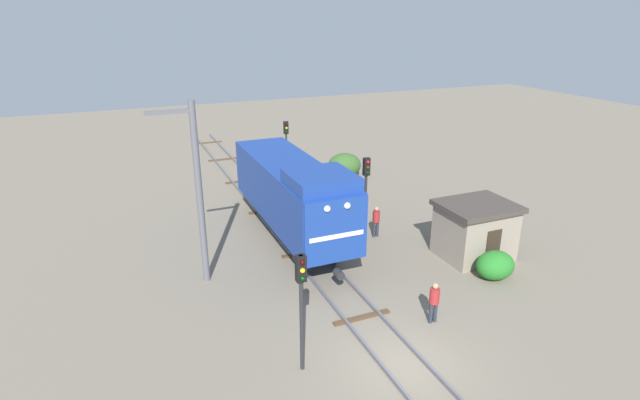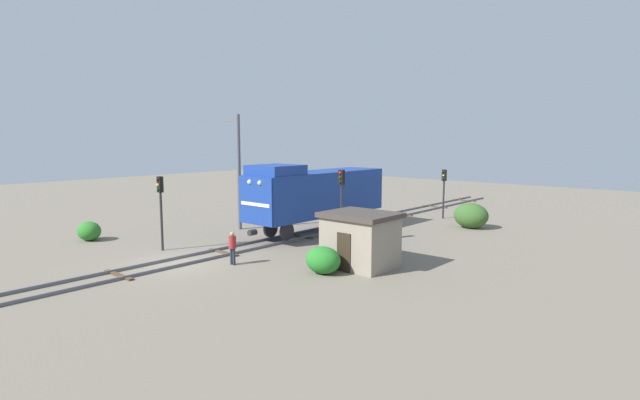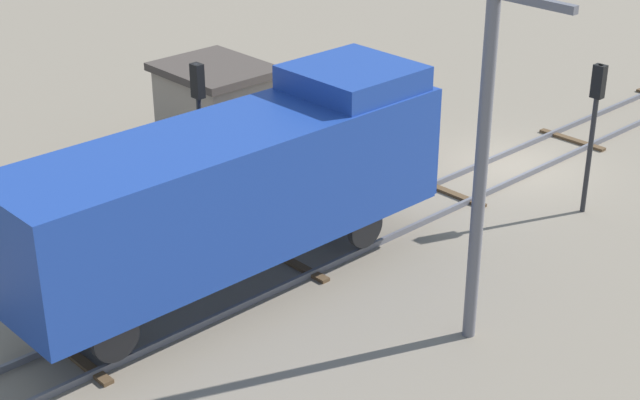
{
  "view_description": "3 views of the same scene",
  "coord_description": "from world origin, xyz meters",
  "px_view_note": "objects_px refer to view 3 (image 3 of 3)",
  "views": [
    {
      "loc": [
        -7.99,
        -11.64,
        11.2
      ],
      "look_at": [
        1.21,
        10.13,
        2.33
      ],
      "focal_mm": 28.0,
      "sensor_mm": 36.0,
      "label": 1
    },
    {
      "loc": [
        22.01,
        -13.96,
        6.45
      ],
      "look_at": [
        1.35,
        9.74,
        2.47
      ],
      "focal_mm": 28.0,
      "sensor_mm": 36.0,
      "label": 2
    },
    {
      "loc": [
        -16.15,
        23.36,
        11.96
      ],
      "look_at": [
        0.18,
        8.09,
        1.4
      ],
      "focal_mm": 55.0,
      "sensor_mm": 36.0,
      "label": 3
    }
  ],
  "objects_px": {
    "locomotive": "(238,183)",
    "worker_by_signal": "(179,183)",
    "relay_hut": "(217,106)",
    "traffic_signal_near": "(595,112)",
    "catenary_mast": "(484,158)",
    "traffic_signal_mid": "(200,115)",
    "worker_near_track": "(420,130)"
  },
  "relations": [
    {
      "from": "locomotive",
      "to": "traffic_signal_mid",
      "type": "bearing_deg",
      "value": -23.48
    },
    {
      "from": "traffic_signal_near",
      "to": "worker_by_signal",
      "type": "xyz_separation_m",
      "value": [
        7.4,
        8.37,
        -1.95
      ]
    },
    {
      "from": "catenary_mast",
      "to": "traffic_signal_mid",
      "type": "bearing_deg",
      "value": 6.2
    },
    {
      "from": "worker_by_signal",
      "to": "traffic_signal_mid",
      "type": "bearing_deg",
      "value": -161.83
    },
    {
      "from": "relay_hut",
      "to": "worker_by_signal",
      "type": "bearing_deg",
      "value": 130.68
    },
    {
      "from": "locomotive",
      "to": "relay_hut",
      "type": "bearing_deg",
      "value": -34.16
    },
    {
      "from": "worker_near_track",
      "to": "relay_hut",
      "type": "xyz_separation_m",
      "value": [
        5.1,
        3.96,
        0.4
      ]
    },
    {
      "from": "traffic_signal_mid",
      "to": "traffic_signal_near",
      "type": "bearing_deg",
      "value": -129.02
    },
    {
      "from": "traffic_signal_near",
      "to": "worker_by_signal",
      "type": "height_order",
      "value": "traffic_signal_near"
    },
    {
      "from": "traffic_signal_mid",
      "to": "catenary_mast",
      "type": "distance_m",
      "value": 8.59
    },
    {
      "from": "locomotive",
      "to": "worker_by_signal",
      "type": "distance_m",
      "value": 4.73
    },
    {
      "from": "traffic_signal_near",
      "to": "relay_hut",
      "type": "xyz_separation_m",
      "value": [
        10.7,
        4.53,
        -1.56
      ]
    },
    {
      "from": "locomotive",
      "to": "relay_hut",
      "type": "height_order",
      "value": "locomotive"
    },
    {
      "from": "worker_near_track",
      "to": "locomotive",
      "type": "bearing_deg",
      "value": -20.82
    },
    {
      "from": "locomotive",
      "to": "worker_by_signal",
      "type": "relative_size",
      "value": 6.82
    },
    {
      "from": "traffic_signal_near",
      "to": "traffic_signal_mid",
      "type": "distance_m",
      "value": 10.48
    },
    {
      "from": "locomotive",
      "to": "traffic_signal_mid",
      "type": "xyz_separation_m",
      "value": [
        3.4,
        -1.48,
        0.34
      ]
    },
    {
      "from": "locomotive",
      "to": "worker_by_signal",
      "type": "bearing_deg",
      "value": -16.58
    },
    {
      "from": "locomotive",
      "to": "catenary_mast",
      "type": "distance_m",
      "value": 5.79
    },
    {
      "from": "locomotive",
      "to": "catenary_mast",
      "type": "height_order",
      "value": "catenary_mast"
    },
    {
      "from": "traffic_signal_mid",
      "to": "locomotive",
      "type": "bearing_deg",
      "value": 156.52
    },
    {
      "from": "traffic_signal_near",
      "to": "relay_hut",
      "type": "height_order",
      "value": "traffic_signal_near"
    },
    {
      "from": "locomotive",
      "to": "catenary_mast",
      "type": "xyz_separation_m",
      "value": [
        -5.06,
        -2.4,
        1.48
      ]
    },
    {
      "from": "traffic_signal_mid",
      "to": "catenary_mast",
      "type": "height_order",
      "value": "catenary_mast"
    },
    {
      "from": "traffic_signal_near",
      "to": "catenary_mast",
      "type": "xyz_separation_m",
      "value": [
        -1.86,
        7.23,
        1.3
      ]
    },
    {
      "from": "worker_near_track",
      "to": "catenary_mast",
      "type": "relative_size",
      "value": 0.21
    },
    {
      "from": "traffic_signal_near",
      "to": "worker_near_track",
      "type": "distance_m",
      "value": 5.96
    },
    {
      "from": "worker_by_signal",
      "to": "catenary_mast",
      "type": "relative_size",
      "value": 0.21
    },
    {
      "from": "worker_near_track",
      "to": "relay_hut",
      "type": "distance_m",
      "value": 6.47
    },
    {
      "from": "locomotive",
      "to": "relay_hut",
      "type": "relative_size",
      "value": 3.31
    },
    {
      "from": "catenary_mast",
      "to": "relay_hut",
      "type": "bearing_deg",
      "value": -12.1
    },
    {
      "from": "catenary_mast",
      "to": "worker_near_track",
      "type": "bearing_deg",
      "value": -41.7
    }
  ]
}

